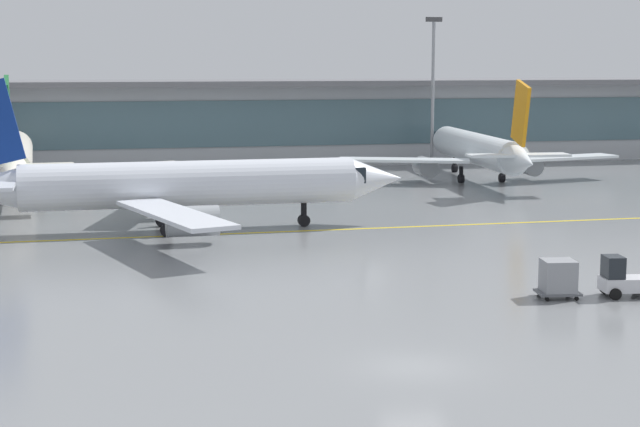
{
  "coord_description": "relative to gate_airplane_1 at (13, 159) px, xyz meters",
  "views": [
    {
      "loc": [
        -12.11,
        -37.2,
        11.89
      ],
      "look_at": [
        0.88,
        20.87,
        3.0
      ],
      "focal_mm": 57.95,
      "sensor_mm": 36.0,
      "label": 1
    }
  ],
  "objects": [
    {
      "name": "baggage_tug",
      "position": [
        32.69,
        -47.52,
        -2.33
      ],
      "size": [
        2.77,
        1.93,
        2.1
      ],
      "rotation": [
        0.0,
        0.0,
        -0.14
      ],
      "color": "silver",
      "rests_on": "ground_plane"
    },
    {
      "name": "ground_plane",
      "position": [
        18.7,
        -56.81,
        -3.23
      ],
      "size": [
        400.0,
        400.0,
        0.0
      ],
      "primitive_type": "plane",
      "color": "gray"
    },
    {
      "name": "terminal_concourse",
      "position": [
        18.7,
        22.12,
        1.69
      ],
      "size": [
        209.81,
        11.0,
        9.6
      ],
      "color": "#B2B7BC",
      "rests_on": "ground_plane"
    },
    {
      "name": "apron_light_mast_2",
      "position": [
        43.25,
        13.58,
        5.69
      ],
      "size": [
        1.8,
        0.36,
        16.43
      ],
      "color": "gray",
      "rests_on": "ground_plane"
    },
    {
      "name": "gate_airplane_2",
      "position": [
        43.97,
        1.69,
        -0.17
      ],
      "size": [
        28.51,
        30.74,
        10.18
      ],
      "rotation": [
        0.0,
        0.0,
        1.5
      ],
      "color": "white",
      "rests_on": "ground_plane"
    },
    {
      "name": "taxiway_centreline_stripe",
      "position": [
        13.35,
        -24.24,
        -3.22
      ],
      "size": [
        110.0,
        1.33,
        0.01
      ],
      "primitive_type": "cube",
      "rotation": [
        0.0,
        0.0,
        0.01
      ],
      "color": "yellow",
      "rests_on": "ground_plane"
    },
    {
      "name": "gate_airplane_1",
      "position": [
        0.0,
        0.0,
        0.0
      ],
      "size": [
        30.17,
        32.46,
        10.75
      ],
      "rotation": [
        0.0,
        0.0,
        1.62
      ],
      "color": "silver",
      "rests_on": "ground_plane"
    },
    {
      "name": "taxiing_regional_jet",
      "position": [
        12.94,
        -22.24,
        -0.02
      ],
      "size": [
        32.23,
        30.06,
        10.7
      ],
      "rotation": [
        0.0,
        0.0,
        0.01
      ],
      "color": "silver",
      "rests_on": "ground_plane"
    },
    {
      "name": "cargo_dolly_lead",
      "position": [
        29.38,
        -47.05,
        -2.17
      ],
      "size": [
        2.3,
        1.88,
        1.94
      ],
      "rotation": [
        0.0,
        0.0,
        -0.14
      ],
      "color": "#595B60",
      "rests_on": "ground_plane"
    }
  ]
}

